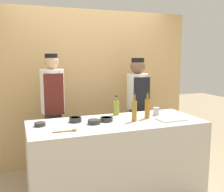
# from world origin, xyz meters

# --- Properties ---
(cabinet_wall) EXTENTS (3.34, 0.18, 2.40)m
(cabinet_wall) POSITION_xyz_m (0.00, 1.25, 1.20)
(cabinet_wall) COLOR tan
(cabinet_wall) RESTS_ON ground_plane
(counter) EXTENTS (2.05, 0.84, 0.93)m
(counter) POSITION_xyz_m (0.00, 0.00, 0.47)
(counter) COLOR beige
(counter) RESTS_ON ground_plane
(sauce_bowl_brown) EXTENTS (0.12, 0.12, 0.04)m
(sauce_bowl_brown) POSITION_xyz_m (-0.87, 0.10, 0.96)
(sauce_bowl_brown) COLOR #2D2D2D
(sauce_bowl_brown) RESTS_ON counter
(sauce_bowl_orange) EXTENTS (0.15, 0.15, 0.05)m
(sauce_bowl_orange) POSITION_xyz_m (-0.46, 0.15, 0.96)
(sauce_bowl_orange) COLOR #2D2D2D
(sauce_bowl_orange) RESTS_ON counter
(sauce_bowl_purple) EXTENTS (0.15, 0.15, 0.05)m
(sauce_bowl_purple) POSITION_xyz_m (-0.28, -0.01, 0.96)
(sauce_bowl_purple) COLOR #2D2D2D
(sauce_bowl_purple) RESTS_ON counter
(sauce_bowl_white) EXTENTS (0.15, 0.15, 0.05)m
(sauce_bowl_white) POSITION_xyz_m (-0.11, 0.05, 0.96)
(sauce_bowl_white) COLOR #2D2D2D
(sauce_bowl_white) RESTS_ON counter
(cutting_board) EXTENTS (0.32, 0.22, 0.02)m
(cutting_board) POSITION_xyz_m (0.64, -0.15, 0.94)
(cutting_board) COLOR white
(cutting_board) RESTS_ON counter
(bottle_vinegar) EXTENTS (0.06, 0.06, 0.34)m
(bottle_vinegar) POSITION_xyz_m (0.20, -0.06, 1.07)
(bottle_vinegar) COLOR olive
(bottle_vinegar) RESTS_ON counter
(bottle_oil) EXTENTS (0.08, 0.08, 0.26)m
(bottle_oil) POSITION_xyz_m (0.12, 0.33, 1.03)
(bottle_oil) COLOR olive
(bottle_oil) RESTS_ON counter
(bottle_amber) EXTENTS (0.06, 0.06, 0.33)m
(bottle_amber) POSITION_xyz_m (0.41, 0.03, 1.06)
(bottle_amber) COLOR #9E661E
(bottle_amber) RESTS_ON counter
(cup_steel) EXTENTS (0.08, 0.08, 0.10)m
(cup_steel) POSITION_xyz_m (0.60, 0.13, 0.98)
(cup_steel) COLOR #B7B7BC
(cup_steel) RESTS_ON counter
(wooden_spoon) EXTENTS (0.26, 0.04, 0.03)m
(wooden_spoon) POSITION_xyz_m (-0.61, -0.22, 0.95)
(wooden_spoon) COLOR #B2844C
(wooden_spoon) RESTS_ON counter
(chef_left) EXTENTS (0.32, 0.32, 1.73)m
(chef_left) POSITION_xyz_m (-0.64, 0.77, 0.95)
(chef_left) COLOR #28282D
(chef_left) RESTS_ON ground_plane
(chef_right) EXTENTS (0.32, 0.32, 1.67)m
(chef_right) POSITION_xyz_m (0.64, 0.77, 0.92)
(chef_right) COLOR #28282D
(chef_right) RESTS_ON ground_plane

